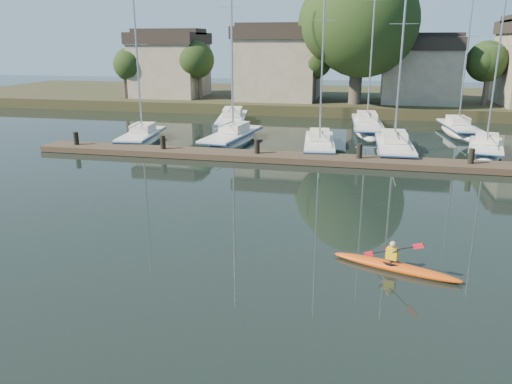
% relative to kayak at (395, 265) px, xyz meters
% --- Properties ---
extents(ground, '(160.00, 160.00, 0.00)m').
position_rel_kayak_xyz_m(ground, '(-4.43, -0.16, -0.16)').
color(ground, black).
rests_on(ground, ground).
extents(kayak, '(4.00, 1.78, 1.29)m').
position_rel_kayak_xyz_m(kayak, '(0.00, 0.00, 0.00)').
color(kayak, '#CA4D0F').
rests_on(kayak, ground).
extents(dock, '(34.00, 2.00, 1.80)m').
position_rel_kayak_xyz_m(dock, '(-4.43, 13.84, 0.05)').
color(dock, '#403124').
rests_on(dock, ground).
extents(sailboat_0, '(2.97, 7.48, 11.54)m').
position_rel_kayak_xyz_m(sailboat_0, '(-16.69, 17.69, -0.35)').
color(sailboat_0, white).
rests_on(sailboat_0, ground).
extents(sailboat_1, '(3.20, 9.02, 14.44)m').
position_rel_kayak_xyz_m(sailboat_1, '(-10.35, 18.83, -0.35)').
color(sailboat_1, white).
rests_on(sailboat_1, ground).
extents(sailboat_2, '(2.79, 8.52, 13.85)m').
position_rel_kayak_xyz_m(sailboat_2, '(-4.11, 17.86, -0.33)').
color(sailboat_2, white).
rests_on(sailboat_2, ground).
extents(sailboat_3, '(2.47, 8.48, 13.56)m').
position_rel_kayak_xyz_m(sailboat_3, '(0.67, 17.63, -0.36)').
color(sailboat_3, white).
rests_on(sailboat_3, ground).
extents(sailboat_4, '(3.30, 6.99, 11.42)m').
position_rel_kayak_xyz_m(sailboat_4, '(6.32, 18.68, -0.34)').
color(sailboat_4, white).
rests_on(sailboat_4, ground).
extents(sailboat_5, '(4.06, 10.10, 16.29)m').
position_rel_kayak_xyz_m(sailboat_5, '(-12.40, 26.45, -0.36)').
color(sailboat_5, white).
rests_on(sailboat_5, ground).
extents(sailboat_6, '(2.97, 10.71, 16.82)m').
position_rel_kayak_xyz_m(sailboat_6, '(-1.10, 26.28, -0.35)').
color(sailboat_6, white).
rests_on(sailboat_6, ground).
extents(sailboat_7, '(2.92, 7.88, 12.40)m').
position_rel_kayak_xyz_m(sailboat_7, '(5.91, 26.49, -0.34)').
color(sailboat_7, white).
rests_on(sailboat_7, ground).
extents(shore, '(90.00, 25.25, 12.75)m').
position_rel_kayak_xyz_m(shore, '(-2.82, 40.13, 3.07)').
color(shore, '#2A341A').
rests_on(shore, ground).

